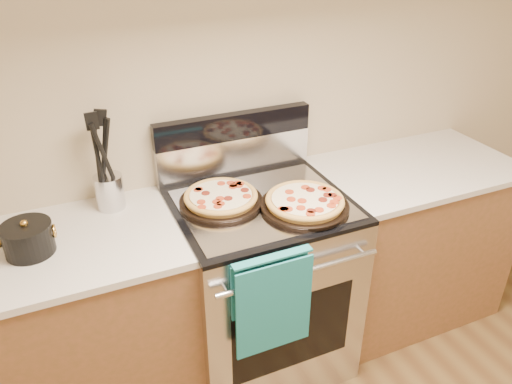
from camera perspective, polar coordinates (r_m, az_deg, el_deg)
name	(u,v)px	position (r m, az deg, el deg)	size (l,w,h in m)	color
wall_back	(230,84)	(2.30, -3.05, 12.27)	(4.00, 4.00, 0.00)	#C1B18B
range_body	(260,286)	(2.45, 0.50, -10.66)	(0.76, 0.68, 0.90)	#B7B7BC
oven_window	(292,332)	(2.23, 4.16, -15.70)	(0.56, 0.01, 0.40)	black
cooktop	(261,204)	(2.18, 0.55, -1.34)	(0.76, 0.68, 0.02)	black
backsplash_lower	(234,156)	(2.39, -2.49, 4.19)	(0.76, 0.06, 0.18)	silver
backsplash_upper	(234,126)	(2.33, -2.57, 7.53)	(0.76, 0.06, 0.12)	black
oven_handle	(300,273)	(1.97, 5.07, -9.20)	(0.03, 0.03, 0.70)	silver
dish_towel	(272,301)	(1.99, 1.82, -12.35)	(0.32, 0.05, 0.42)	#177472
foil_sheet	(264,204)	(2.15, 0.88, -1.42)	(0.70, 0.55, 0.01)	gray
cabinet_left	(69,337)	(2.35, -20.55, -15.29)	(1.00, 0.62, 0.88)	brown
countertop_left	(48,250)	(2.08, -22.71, -6.17)	(1.02, 0.64, 0.03)	beige
cabinet_right	(404,242)	(2.87, 16.54, -5.51)	(1.00, 0.62, 0.88)	brown
countertop_right	(417,168)	(2.65, 17.91, 2.62)	(1.02, 0.64, 0.03)	beige
pepperoni_pizza_back	(221,198)	(2.15, -4.03, -0.71)	(0.35, 0.35, 0.05)	#BD8639
pepperoni_pizza_front	(305,203)	(2.12, 5.59, -1.21)	(0.37, 0.37, 0.05)	#BD8639
utensil_crock	(110,192)	(2.21, -16.37, 0.03)	(0.12, 0.12, 0.15)	silver
saucepan	(28,240)	(2.03, -24.57, -5.02)	(0.18, 0.18, 0.11)	black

